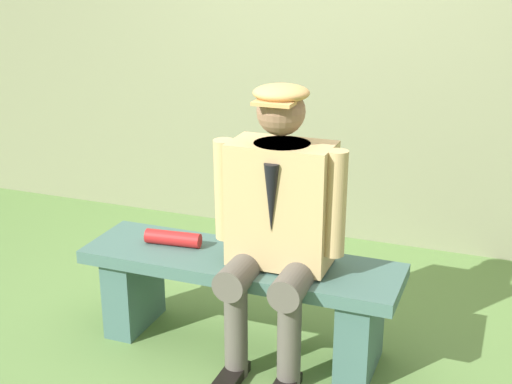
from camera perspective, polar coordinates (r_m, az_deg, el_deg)
The scene contains 5 objects.
ground_plane at distance 3.71m, azimuth -1.24°, elevation -12.23°, with size 30.00×30.00×0.00m, color #5B8041.
bench at distance 3.55m, azimuth -1.28°, elevation -7.68°, with size 1.59×0.45×0.49m.
seated_man at distance 3.26m, azimuth 1.75°, elevation -1.88°, with size 0.65×0.56×1.36m.
rolled_magazine at distance 3.63m, azimuth -6.69°, elevation -3.72°, with size 0.07×0.07×0.29m, color #B21E1E.
stadium_wall at distance 4.84m, azimuth 6.44°, elevation 10.84°, with size 12.00×0.24×2.49m, color gray.
Camera 1 is at (-1.21, 2.93, 1.93)m, focal length 49.70 mm.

